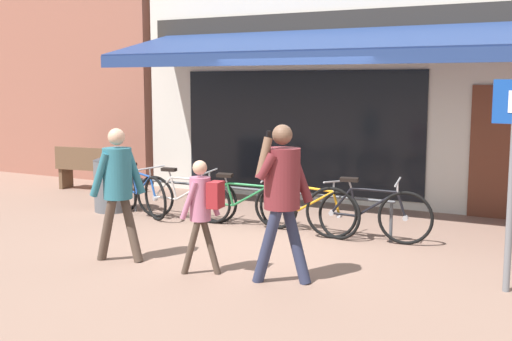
{
  "coord_description": "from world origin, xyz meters",
  "views": [
    {
      "loc": [
        4.07,
        -7.56,
        2.14
      ],
      "look_at": [
        0.31,
        -0.59,
        1.05
      ],
      "focal_mm": 45.0,
      "sensor_mm": 36.0,
      "label": 1
    }
  ],
  "objects_px": {
    "bicycle_orange": "(307,208)",
    "pedestrian_second_adult": "(118,181)",
    "litter_bin": "(111,182)",
    "bicycle_green": "(242,203)",
    "bicycle_blue": "(141,192)",
    "bicycle_black": "(367,213)",
    "bicycle_silver": "(185,197)",
    "park_bench": "(93,168)",
    "pedestrian_adult": "(282,187)",
    "pedestrian_child": "(203,203)"
  },
  "relations": [
    {
      "from": "bicycle_silver",
      "to": "pedestrian_adult",
      "type": "bearing_deg",
      "value": -43.44
    },
    {
      "from": "litter_bin",
      "to": "bicycle_black",
      "type": "bearing_deg",
      "value": -0.01
    },
    {
      "from": "pedestrian_second_adult",
      "to": "litter_bin",
      "type": "bearing_deg",
      "value": -40.67
    },
    {
      "from": "bicycle_black",
      "to": "bicycle_green",
      "type": "bearing_deg",
      "value": 171.51
    },
    {
      "from": "bicycle_green",
      "to": "pedestrian_child",
      "type": "distance_m",
      "value": 2.46
    },
    {
      "from": "bicycle_green",
      "to": "pedestrian_second_adult",
      "type": "height_order",
      "value": "pedestrian_second_adult"
    },
    {
      "from": "bicycle_silver",
      "to": "bicycle_green",
      "type": "xyz_separation_m",
      "value": [
        1.01,
        0.03,
        -0.01
      ]
    },
    {
      "from": "bicycle_black",
      "to": "pedestrian_adult",
      "type": "bearing_deg",
      "value": -104.66
    },
    {
      "from": "pedestrian_adult",
      "to": "bicycle_black",
      "type": "bearing_deg",
      "value": -92.21
    },
    {
      "from": "bicycle_orange",
      "to": "bicycle_black",
      "type": "distance_m",
      "value": 0.92
    },
    {
      "from": "bicycle_green",
      "to": "pedestrian_second_adult",
      "type": "distance_m",
      "value": 2.42
    },
    {
      "from": "bicycle_silver",
      "to": "bicycle_black",
      "type": "bearing_deg",
      "value": -4.91
    },
    {
      "from": "bicycle_silver",
      "to": "park_bench",
      "type": "bearing_deg",
      "value": 150.56
    },
    {
      "from": "pedestrian_adult",
      "to": "bicycle_silver",
      "type": "bearing_deg",
      "value": -34.01
    },
    {
      "from": "bicycle_blue",
      "to": "pedestrian_adult",
      "type": "distance_m",
      "value": 4.21
    },
    {
      "from": "pedestrian_child",
      "to": "bicycle_silver",
      "type": "bearing_deg",
      "value": -58.38
    },
    {
      "from": "bicycle_green",
      "to": "pedestrian_adult",
      "type": "xyz_separation_m",
      "value": [
        1.7,
        -2.15,
        0.69
      ]
    },
    {
      "from": "pedestrian_child",
      "to": "bicycle_blue",
      "type": "bearing_deg",
      "value": -47.1
    },
    {
      "from": "bicycle_green",
      "to": "park_bench",
      "type": "bearing_deg",
      "value": 154.7
    },
    {
      "from": "bicycle_black",
      "to": "pedestrian_adult",
      "type": "relative_size",
      "value": 1.0
    },
    {
      "from": "bicycle_green",
      "to": "bicycle_orange",
      "type": "xyz_separation_m",
      "value": [
        1.02,
        0.07,
        0.0
      ]
    },
    {
      "from": "bicycle_silver",
      "to": "park_bench",
      "type": "distance_m",
      "value": 3.49
    },
    {
      "from": "bicycle_black",
      "to": "bicycle_blue",
      "type": "bearing_deg",
      "value": 172.05
    },
    {
      "from": "litter_bin",
      "to": "pedestrian_second_adult",
      "type": "bearing_deg",
      "value": -47.45
    },
    {
      "from": "bicycle_blue",
      "to": "bicycle_black",
      "type": "distance_m",
      "value": 3.81
    },
    {
      "from": "pedestrian_adult",
      "to": "litter_bin",
      "type": "height_order",
      "value": "pedestrian_adult"
    },
    {
      "from": "pedestrian_child",
      "to": "pedestrian_second_adult",
      "type": "height_order",
      "value": "pedestrian_second_adult"
    },
    {
      "from": "bicycle_green",
      "to": "bicycle_black",
      "type": "bearing_deg",
      "value": -7.0
    },
    {
      "from": "bicycle_blue",
      "to": "bicycle_silver",
      "type": "height_order",
      "value": "bicycle_blue"
    },
    {
      "from": "bicycle_silver",
      "to": "bicycle_orange",
      "type": "xyz_separation_m",
      "value": [
        2.03,
        0.1,
        -0.0
      ]
    },
    {
      "from": "bicycle_blue",
      "to": "bicycle_silver",
      "type": "bearing_deg",
      "value": 26.73
    },
    {
      "from": "bicycle_silver",
      "to": "litter_bin",
      "type": "bearing_deg",
      "value": 173.72
    },
    {
      "from": "bicycle_green",
      "to": "pedestrian_child",
      "type": "bearing_deg",
      "value": -77.87
    },
    {
      "from": "bicycle_silver",
      "to": "litter_bin",
      "type": "height_order",
      "value": "litter_bin"
    },
    {
      "from": "bicycle_silver",
      "to": "bicycle_orange",
      "type": "relative_size",
      "value": 1.03
    },
    {
      "from": "litter_bin",
      "to": "park_bench",
      "type": "relative_size",
      "value": 0.6
    },
    {
      "from": "park_bench",
      "to": "bicycle_blue",
      "type": "bearing_deg",
      "value": -37.67
    },
    {
      "from": "bicycle_blue",
      "to": "pedestrian_child",
      "type": "distance_m",
      "value": 3.52
    },
    {
      "from": "bicycle_orange",
      "to": "pedestrian_second_adult",
      "type": "bearing_deg",
      "value": -110.21
    },
    {
      "from": "pedestrian_adult",
      "to": "bicycle_orange",
      "type": "bearing_deg",
      "value": -68.92
    },
    {
      "from": "pedestrian_child",
      "to": "litter_bin",
      "type": "xyz_separation_m",
      "value": [
        -3.3,
        2.28,
        -0.33
      ]
    },
    {
      "from": "bicycle_orange",
      "to": "bicycle_black",
      "type": "relative_size",
      "value": 1.0
    },
    {
      "from": "bicycle_silver",
      "to": "pedestrian_adult",
      "type": "height_order",
      "value": "pedestrian_adult"
    },
    {
      "from": "pedestrian_adult",
      "to": "litter_bin",
      "type": "bearing_deg",
      "value": -22.93
    },
    {
      "from": "bicycle_silver",
      "to": "bicycle_green",
      "type": "relative_size",
      "value": 1.03
    },
    {
      "from": "bicycle_blue",
      "to": "bicycle_silver",
      "type": "distance_m",
      "value": 0.87
    },
    {
      "from": "bicycle_silver",
      "to": "litter_bin",
      "type": "relative_size",
      "value": 1.82
    },
    {
      "from": "bicycle_orange",
      "to": "pedestrian_child",
      "type": "height_order",
      "value": "pedestrian_child"
    },
    {
      "from": "pedestrian_child",
      "to": "litter_bin",
      "type": "height_order",
      "value": "pedestrian_child"
    },
    {
      "from": "bicycle_blue",
      "to": "bicycle_black",
      "type": "bearing_deg",
      "value": 26.78
    }
  ]
}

